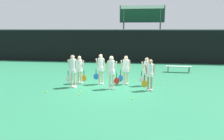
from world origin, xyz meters
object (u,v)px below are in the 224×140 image
player_0 (73,68)px  tennis_ball_1 (81,92)px  player_5 (126,67)px  tennis_ball_3 (79,94)px  player_2 (150,72)px  bench_courtside (179,67)px  tennis_ball_0 (162,80)px  player_6 (146,69)px  scoreboard (142,17)px  player_1 (112,69)px  tennis_ball_5 (133,99)px  tennis_ball_2 (46,92)px  tennis_ball_4 (89,84)px  player_4 (101,67)px  player_3 (80,67)px

player_0 → tennis_ball_1: size_ratio=27.68×
player_5 → tennis_ball_3: 3.30m
player_0 → player_2: bearing=8.9°
bench_courtside → player_2: size_ratio=1.12×
bench_courtside → tennis_ball_0: (-1.47, -2.93, -0.37)m
player_5 → player_2: bearing=-40.9°
player_5 → tennis_ball_3: size_ratio=25.07×
player_6 → tennis_ball_3: size_ratio=24.26×
scoreboard → tennis_ball_0: (1.26, -9.01, -4.26)m
player_0 → tennis_ball_0: bearing=34.0°
player_1 → tennis_ball_5: 2.26m
tennis_ball_2 → tennis_ball_4: bearing=43.9°
tennis_ball_0 → tennis_ball_4: 4.52m
bench_courtside → tennis_ball_3: size_ratio=27.50×
tennis_ball_1 → tennis_ball_4: 1.62m
scoreboard → tennis_ball_2: bearing=-111.4°
bench_courtside → tennis_ball_1: bench_courtside is taller
scoreboard → tennis_ball_3: size_ratio=81.34×
player_0 → tennis_ball_4: bearing=52.5°
bench_courtside → tennis_ball_3: bench_courtside is taller
player_0 → player_4: size_ratio=1.03×
player_1 → tennis_ball_1: player_1 is taller
player_0 → player_6: player_0 is taller
player_0 → player_4: player_0 is taller
player_3 → tennis_ball_1: 2.17m
player_3 → tennis_ball_0: 5.10m
tennis_ball_0 → player_4: bearing=-160.7°
scoreboard → tennis_ball_1: bearing=-104.1°
tennis_ball_3 → tennis_ball_4: (0.02, 1.97, 0.00)m
player_1 → tennis_ball_5: bearing=-60.0°
player_0 → tennis_ball_0: 5.53m
tennis_ball_1 → tennis_ball_2: size_ratio=0.95×
player_1 → player_4: bearing=122.1°
scoreboard → player_0: (-3.72, -11.17, -3.19)m
scoreboard → tennis_ball_4: bearing=-105.9°
scoreboard → tennis_ball_1: size_ratio=83.11×
player_2 → player_4: player_4 is taller
player_2 → player_1: bearing=176.2°
tennis_ball_5 → player_5: bearing=100.6°
tennis_ball_5 → tennis_ball_4: bearing=138.0°
player_1 → tennis_ball_4: 1.88m
player_4 → player_6: bearing=8.0°
player_3 → player_5: size_ratio=0.97×
player_6 → tennis_ball_1: (-3.30, -1.84, -0.92)m
bench_courtside → player_0: bearing=-138.5°
player_0 → tennis_ball_4: 1.44m
tennis_ball_2 → tennis_ball_3: bearing=-7.6°
tennis_ball_2 → player_3: bearing=59.0°
tennis_ball_4 → tennis_ball_2: bearing=-136.1°
player_6 → tennis_ball_2: 5.49m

